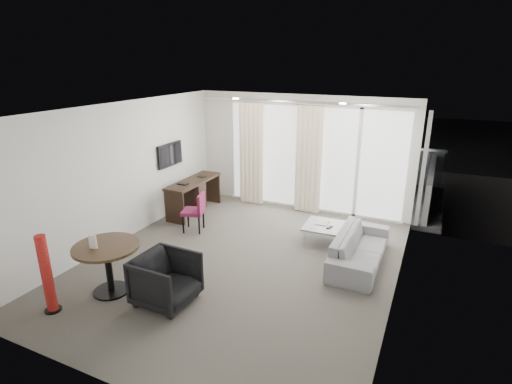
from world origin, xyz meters
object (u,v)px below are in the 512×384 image
at_px(desk, 194,196).
at_px(red_lamp, 47,274).
at_px(tub_armchair, 166,280).
at_px(sofa, 360,248).
at_px(rattan_chair_a, 359,186).
at_px(rattan_chair_b, 380,177).
at_px(round_table, 109,269).
at_px(desk_chair, 193,212).
at_px(coffee_table, 324,233).

relative_size(desk, red_lamp, 1.40).
distance_m(tub_armchair, sofa, 3.25).
relative_size(tub_armchair, rattan_chair_a, 1.04).
bearing_deg(rattan_chair_b, round_table, -130.04).
bearing_deg(rattan_chair_b, desk, -154.46).
relative_size(desk_chair, round_table, 0.84).
xyz_separation_m(red_lamp, coffee_table, (2.82, 3.75, -0.40)).
height_order(red_lamp, coffee_table, red_lamp).
relative_size(sofa, rattan_chair_b, 2.16).
height_order(coffee_table, sofa, sofa).
distance_m(desk_chair, coffee_table, 2.64).
relative_size(round_table, rattan_chair_a, 1.24).
bearing_deg(tub_armchair, desk, 28.37).
xyz_separation_m(round_table, rattan_chair_a, (2.55, 5.66, 0.00)).
height_order(tub_armchair, rattan_chair_b, rattan_chair_b).
distance_m(tub_armchair, coffee_table, 3.28).
distance_m(desk, round_table, 3.38).
height_order(desk_chair, rattan_chair_b, rattan_chair_b).
relative_size(coffee_table, rattan_chair_a, 0.97).
bearing_deg(sofa, coffee_table, 53.10).
distance_m(red_lamp, rattan_chair_a, 7.01).
xyz_separation_m(desk, rattan_chair_b, (3.60, 3.16, 0.06)).
bearing_deg(tub_armchair, red_lamp, 123.89).
relative_size(red_lamp, rattan_chair_b, 1.30).
xyz_separation_m(desk, round_table, (0.68, -3.31, 0.01)).
bearing_deg(coffee_table, round_table, -128.59).
bearing_deg(desk, rattan_chair_b, 41.34).
distance_m(round_table, coffee_table, 3.90).
height_order(desk, coffee_table, desk).
bearing_deg(coffee_table, tub_armchair, -117.22).
distance_m(desk, rattan_chair_b, 4.79).
bearing_deg(rattan_chair_b, desk_chair, -142.65).
relative_size(round_table, tub_armchair, 1.20).
xyz_separation_m(coffee_table, sofa, (0.77, -0.58, 0.11)).
distance_m(sofa, rattan_chair_b, 4.03).
bearing_deg(rattan_chair_a, coffee_table, -104.82).
bearing_deg(round_table, rattan_chair_b, 65.76).
bearing_deg(tub_armchair, round_table, 99.69).
bearing_deg(red_lamp, rattan_chair_a, 65.16).
bearing_deg(rattan_chair_b, coffee_table, -113.89).
height_order(round_table, sofa, round_table).
bearing_deg(red_lamp, desk_chair, 85.08).
bearing_deg(rattan_chair_a, rattan_chair_b, 54.03).
xyz_separation_m(desk, red_lamp, (0.29, -4.02, 0.20)).
distance_m(desk, sofa, 3.97).
relative_size(round_table, red_lamp, 0.84).
bearing_deg(rattan_chair_b, tub_armchair, -123.17).
xyz_separation_m(desk, sofa, (3.88, -0.85, -0.10)).
relative_size(tub_armchair, rattan_chair_b, 0.91).
relative_size(desk_chair, red_lamp, 0.70).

